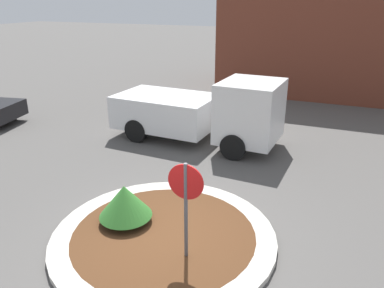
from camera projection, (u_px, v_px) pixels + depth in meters
The scene contains 6 objects.
ground_plane at pixel (164, 238), 7.92m from camera, with size 120.00×120.00×0.00m, color #514F4C.
traffic_island at pixel (164, 236), 7.89m from camera, with size 4.70×4.70×0.13m.
stop_sign at pixel (186, 196), 6.72m from camera, with size 0.68×0.07×2.07m.
island_shrub at pixel (125, 201), 8.09m from camera, with size 1.16×1.16×0.88m.
utility_truck at pixel (202, 112), 12.88m from camera, with size 5.90×2.55×2.29m.
storefront_building at pixel (359, 28), 19.01m from camera, with size 13.37×6.07×6.59m.
Camera 1 is at (3.09, -5.91, 4.75)m, focal length 35.00 mm.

